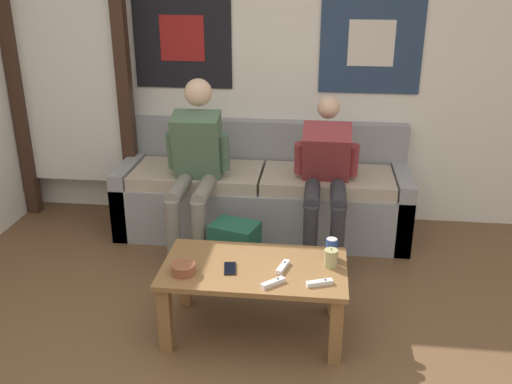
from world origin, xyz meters
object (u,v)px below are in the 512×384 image
at_px(person_seated_teen, 326,175).
at_px(game_controller_far_center, 283,267).
at_px(game_controller_near_right, 320,283).
at_px(person_seated_adult, 195,162).
at_px(game_controller_near_left, 273,283).
at_px(backpack, 234,251).
at_px(pillar_candle, 331,258).
at_px(ceramic_bowl, 183,268).
at_px(couch, 263,195).
at_px(drink_can_blue, 331,249).
at_px(cell_phone, 230,268).
at_px(coffee_table, 254,278).

bearing_deg(person_seated_teen, game_controller_far_center, -102.49).
distance_m(game_controller_near_right, game_controller_far_center, 0.25).
relative_size(game_controller_near_right, game_controller_far_center, 0.99).
distance_m(person_seated_adult, game_controller_near_left, 1.39).
height_order(backpack, pillar_candle, pillar_candle).
bearing_deg(ceramic_bowl, game_controller_far_center, 12.04).
bearing_deg(game_controller_near_right, couch, 106.76).
xyz_separation_m(pillar_candle, game_controller_near_right, (-0.06, -0.21, -0.04)).
bearing_deg(pillar_candle, person_seated_adult, 135.81).
distance_m(drink_can_blue, game_controller_near_left, 0.46).
height_order(couch, ceramic_bowl, couch).
xyz_separation_m(person_seated_teen, game_controller_near_left, (-0.27, -1.21, -0.18)).
xyz_separation_m(person_seated_teen, game_controller_near_right, (-0.02, -1.18, -0.18)).
bearing_deg(person_seated_adult, drink_can_blue, -41.07).
height_order(person_seated_adult, cell_phone, person_seated_adult).
bearing_deg(couch, game_controller_near_right, -73.24).
bearing_deg(cell_phone, backpack, 96.88).
distance_m(person_seated_teen, drink_can_blue, 0.89).
distance_m(person_seated_teen, game_controller_near_right, 1.20).
xyz_separation_m(ceramic_bowl, game_controller_near_left, (0.50, -0.06, -0.02)).
distance_m(couch, person_seated_teen, 0.69).
xyz_separation_m(person_seated_teen, ceramic_bowl, (-0.77, -1.15, -0.16)).
height_order(coffee_table, backpack, coffee_table).
xyz_separation_m(backpack, ceramic_bowl, (-0.16, -0.76, 0.28)).
distance_m(coffee_table, person_seated_teen, 1.13).
relative_size(pillar_candle, cell_phone, 0.79).
distance_m(backpack, game_controller_near_left, 0.92).
relative_size(person_seated_teen, game_controller_near_left, 8.71).
bearing_deg(backpack, drink_can_blue, -36.99).
bearing_deg(pillar_candle, game_controller_near_right, -105.79).
bearing_deg(person_seated_teen, pillar_candle, -87.83).
distance_m(game_controller_near_left, game_controller_far_center, 0.18).
bearing_deg(game_controller_near_right, pillar_candle, 74.21).
relative_size(backpack, game_controller_near_left, 2.95).
height_order(person_seated_teen, game_controller_near_right, person_seated_teen).
height_order(drink_can_blue, game_controller_near_left, drink_can_blue).
bearing_deg(game_controller_near_left, person_seated_teen, 77.47).
xyz_separation_m(person_seated_adult, game_controller_near_left, (0.67, -1.19, -0.25)).
bearing_deg(game_controller_near_left, game_controller_far_center, 77.26).
xyz_separation_m(coffee_table, person_seated_adult, (-0.55, 1.00, 0.34)).
relative_size(backpack, drink_can_blue, 3.07).
relative_size(drink_can_blue, game_controller_far_center, 0.84).
xyz_separation_m(person_seated_teen, pillar_candle, (0.04, -0.97, -0.15)).
relative_size(coffee_table, ceramic_bowl, 7.42).
height_order(backpack, drink_can_blue, drink_can_blue).
bearing_deg(couch, cell_phone, -91.43).
bearing_deg(cell_phone, ceramic_bowl, -162.89).
distance_m(person_seated_adult, person_seated_teen, 0.94).
bearing_deg(pillar_candle, person_seated_teen, 92.17).
xyz_separation_m(drink_can_blue, game_controller_near_right, (-0.06, -0.31, -0.05)).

